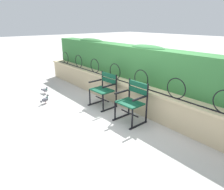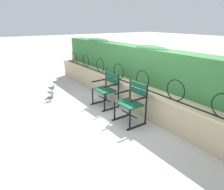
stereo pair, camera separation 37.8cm
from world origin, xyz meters
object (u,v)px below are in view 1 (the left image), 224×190
at_px(park_chair_left, 104,89).
at_px(park_chair_right, 133,101).
at_px(pigeon_far_side, 45,99).
at_px(pigeon_near_chairs, 45,90).

relative_size(park_chair_left, park_chair_right, 0.96).
bearing_deg(pigeon_far_side, park_chair_left, 45.44).
height_order(park_chair_left, pigeon_near_chairs, park_chair_left).
xyz_separation_m(park_chair_left, park_chair_right, (1.06, -0.05, 0.01)).
distance_m(park_chair_left, pigeon_near_chairs, 2.10).
bearing_deg(pigeon_near_chairs, pigeon_far_side, -21.54).
bearing_deg(park_chair_right, pigeon_far_side, -153.56).
relative_size(park_chair_right, pigeon_far_side, 3.13).
bearing_deg(pigeon_far_side, park_chair_right, 26.44).
xyz_separation_m(park_chair_right, pigeon_near_chairs, (-2.96, -0.78, -0.35)).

